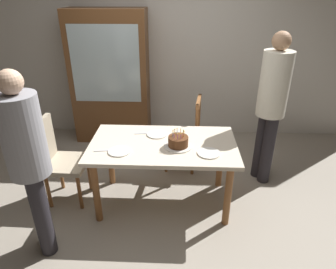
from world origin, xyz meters
name	(u,v)px	position (x,y,z in m)	size (l,w,h in m)	color
ground	(164,201)	(0.00, 0.00, 0.00)	(6.40, 6.40, 0.00)	#9E9384
back_wall	(170,50)	(0.00, 1.85, 1.30)	(6.40, 0.10, 2.60)	beige
dining_table	(163,152)	(0.00, 0.00, 0.63)	(1.48, 0.85, 0.73)	beige
birthday_cake	(178,142)	(0.15, -0.07, 0.78)	(0.28, 0.28, 0.18)	silver
plate_near_celebrant	(119,151)	(-0.41, -0.19, 0.74)	(0.22, 0.22, 0.01)	white
plate_far_side	(157,134)	(-0.07, 0.19, 0.74)	(0.22, 0.22, 0.01)	white
plate_near_guest	(209,153)	(0.45, -0.19, 0.74)	(0.22, 0.22, 0.01)	white
fork_near_celebrant	(103,151)	(-0.57, -0.18, 0.73)	(0.18, 0.02, 0.01)	silver
fork_far_side	(142,133)	(-0.23, 0.21, 0.73)	(0.18, 0.02, 0.01)	silver
chair_spindle_back	(184,135)	(0.22, 0.74, 0.46)	(0.49, 0.49, 0.95)	brown
chair_upholstered	(57,157)	(-1.13, 0.02, 0.53)	(0.46, 0.45, 0.95)	tan
person_celebrant	(28,158)	(-1.02, -0.69, 0.94)	(0.32, 0.32, 1.65)	#262328
person_guest	(272,102)	(1.18, 0.51, 1.01)	(0.32, 0.32, 1.76)	#262328
china_cabinet	(110,78)	(-0.86, 1.56, 0.95)	(1.10, 0.45, 1.90)	brown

